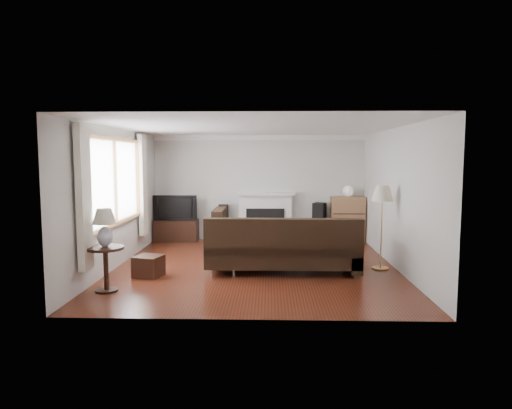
{
  "coord_description": "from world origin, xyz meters",
  "views": [
    {
      "loc": [
        0.26,
        -8.12,
        1.96
      ],
      "look_at": [
        0.0,
        0.3,
        1.1
      ],
      "focal_mm": 32.0,
      "sensor_mm": 36.0,
      "label": 1
    }
  ],
  "objects_px": {
    "bookshelf": "(348,219)",
    "floor_lamp": "(381,228)",
    "tv_stand": "(176,230)",
    "side_table": "(106,269)",
    "coffee_table": "(291,244)",
    "sectional_sofa": "(283,245)"
  },
  "relations": [
    {
      "from": "bookshelf",
      "to": "floor_lamp",
      "type": "xyz_separation_m",
      "value": [
        0.14,
        -2.66,
        0.21
      ]
    },
    {
      "from": "tv_stand",
      "to": "sectional_sofa",
      "type": "relative_size",
      "value": 0.36
    },
    {
      "from": "tv_stand",
      "to": "coffee_table",
      "type": "height_order",
      "value": "tv_stand"
    },
    {
      "from": "coffee_table",
      "to": "side_table",
      "type": "distance_m",
      "value": 3.93
    },
    {
      "from": "tv_stand",
      "to": "bookshelf",
      "type": "relative_size",
      "value": 0.95
    },
    {
      "from": "coffee_table",
      "to": "side_table",
      "type": "xyz_separation_m",
      "value": [
        -2.83,
        -2.72,
        0.12
      ]
    },
    {
      "from": "sectional_sofa",
      "to": "floor_lamp",
      "type": "relative_size",
      "value": 1.9
    },
    {
      "from": "bookshelf",
      "to": "side_table",
      "type": "height_order",
      "value": "bookshelf"
    },
    {
      "from": "tv_stand",
      "to": "side_table",
      "type": "height_order",
      "value": "side_table"
    },
    {
      "from": "floor_lamp",
      "to": "side_table",
      "type": "bearing_deg",
      "value": -161.18
    },
    {
      "from": "bookshelf",
      "to": "side_table",
      "type": "distance_m",
      "value": 5.93
    },
    {
      "from": "side_table",
      "to": "bookshelf",
      "type": "bearing_deg",
      "value": 44.47
    },
    {
      "from": "tv_stand",
      "to": "floor_lamp",
      "type": "height_order",
      "value": "floor_lamp"
    },
    {
      "from": "tv_stand",
      "to": "side_table",
      "type": "bearing_deg",
      "value": -92.72
    },
    {
      "from": "sectional_sofa",
      "to": "floor_lamp",
      "type": "bearing_deg",
      "value": 6.94
    },
    {
      "from": "side_table",
      "to": "coffee_table",
      "type": "bearing_deg",
      "value": 43.77
    },
    {
      "from": "coffee_table",
      "to": "floor_lamp",
      "type": "relative_size",
      "value": 0.74
    },
    {
      "from": "tv_stand",
      "to": "bookshelf",
      "type": "distance_m",
      "value": 4.05
    },
    {
      "from": "sectional_sofa",
      "to": "floor_lamp",
      "type": "xyz_separation_m",
      "value": [
        1.74,
        0.21,
        0.29
      ]
    },
    {
      "from": "bookshelf",
      "to": "sectional_sofa",
      "type": "bearing_deg",
      "value": -119.12
    },
    {
      "from": "sectional_sofa",
      "to": "side_table",
      "type": "xyz_separation_m",
      "value": [
        -2.63,
        -1.28,
        -0.12
      ]
    },
    {
      "from": "coffee_table",
      "to": "side_table",
      "type": "bearing_deg",
      "value": -137.19
    }
  ]
}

